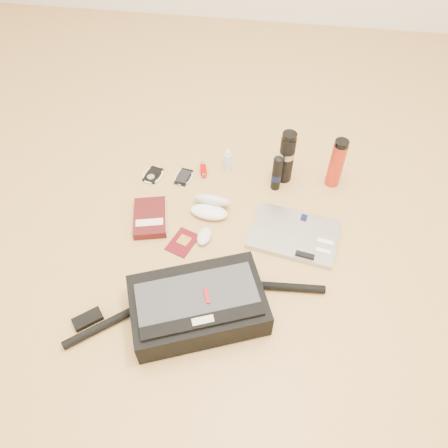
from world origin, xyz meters
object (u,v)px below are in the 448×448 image
object	(u,v)px
messenger_bag	(197,305)
laptop	(294,235)
book	(150,218)
thermos_black	(287,157)
thermos_red	(337,163)

from	to	relation	value
messenger_bag	laptop	world-z (taller)	messenger_bag
messenger_bag	book	distance (m)	0.50
messenger_bag	thermos_black	bearing A→B (deg)	48.49
laptop	book	bearing A→B (deg)	-169.89
thermos_black	book	bearing A→B (deg)	-148.19
laptop	book	size ratio (longest dim) A/B	1.68
laptop	thermos_black	distance (m)	0.37
book	laptop	bearing A→B (deg)	-13.64
messenger_bag	thermos_red	bearing A→B (deg)	35.05
laptop	thermos_red	xyz separation A→B (m)	(0.16, 0.35, 0.11)
book	thermos_black	xyz separation A→B (m)	(0.56, 0.35, 0.12)
messenger_bag	book	xyz separation A→B (m)	(-0.29, 0.41, -0.04)
messenger_bag	thermos_red	world-z (taller)	thermos_red
laptop	thermos_red	bearing A→B (deg)	75.11
laptop	thermos_black	size ratio (longest dim) A/B	1.49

